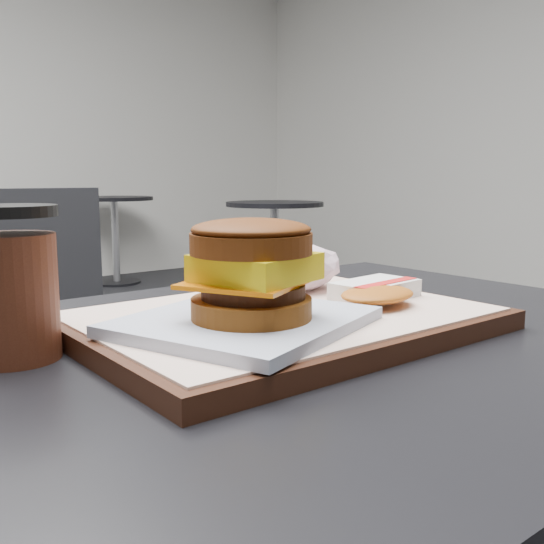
{
  "coord_description": "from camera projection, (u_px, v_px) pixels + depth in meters",
  "views": [
    {
      "loc": [
        -0.37,
        -0.41,
        0.92
      ],
      "look_at": [
        -0.05,
        -0.01,
        0.83
      ],
      "focal_mm": 40.0,
      "sensor_mm": 36.0,
      "label": 1
    }
  ],
  "objects": [
    {
      "name": "bg_table_far",
      "position": [
        115.0,
        219.0,
        5.19
      ],
      "size": [
        0.66,
        0.66,
        0.75
      ],
      "color": "black",
      "rests_on": "ground"
    },
    {
      "name": "crumpled_wrapper",
      "position": [
        292.0,
        266.0,
        0.68
      ],
      "size": [
        0.12,
        0.09,
        0.05
      ],
      "primitive_type": null,
      "color": "white",
      "rests_on": "serving_tray"
    },
    {
      "name": "neighbor_chair",
      "position": [
        5.0,
        305.0,
        1.94
      ],
      "size": [
        0.61,
        0.43,
        0.88
      ],
      "color": "#B2B2B7",
      "rests_on": "ground"
    },
    {
      "name": "hash_brown",
      "position": [
        376.0,
        292.0,
        0.61
      ],
      "size": [
        0.12,
        0.1,
        0.02
      ],
      "color": "white",
      "rests_on": "serving_tray"
    },
    {
      "name": "serving_tray",
      "position": [
        282.0,
        321.0,
        0.58
      ],
      "size": [
        0.38,
        0.28,
        0.02
      ],
      "color": "#32180D",
      "rests_on": "customer_table"
    },
    {
      "name": "customer_table",
      "position": [
        306.0,
        516.0,
        0.6
      ],
      "size": [
        0.8,
        0.6,
        0.77
      ],
      "color": "#A5A5AA",
      "rests_on": "ground"
    },
    {
      "name": "breakfast_sandwich",
      "position": [
        250.0,
        282.0,
        0.5
      ],
      "size": [
        0.24,
        0.22,
        0.09
      ],
      "color": "silver",
      "rests_on": "serving_tray"
    },
    {
      "name": "coffee_cup",
      "position": [
        12.0,
        290.0,
        0.48
      ],
      "size": [
        0.08,
        0.08,
        0.12
      ],
      "color": "#421B0F",
      "rests_on": "customer_table"
    },
    {
      "name": "bg_table_near",
      "position": [
        275.0,
        230.0,
        4.12
      ],
      "size": [
        0.66,
        0.66,
        0.75
      ],
      "color": "black",
      "rests_on": "ground"
    }
  ]
}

